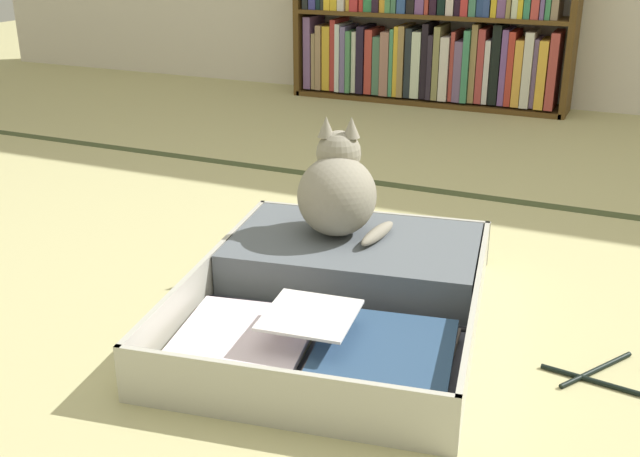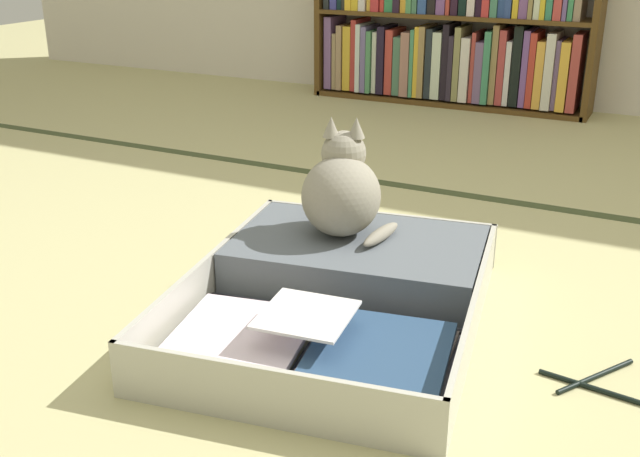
% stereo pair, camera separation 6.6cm
% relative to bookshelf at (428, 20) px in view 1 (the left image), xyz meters
% --- Properties ---
extents(ground_plane, '(10.00, 10.00, 0.00)m').
position_rel_bookshelf_xyz_m(ground_plane, '(0.41, -2.27, -0.41)').
color(ground_plane, tan).
extents(tatami_border, '(4.80, 0.05, 0.00)m').
position_rel_bookshelf_xyz_m(tatami_border, '(0.41, -1.32, -0.40)').
color(tatami_border, '#3D4827').
rests_on(tatami_border, ground_plane).
extents(bookshelf, '(1.37, 0.23, 0.86)m').
position_rel_bookshelf_xyz_m(bookshelf, '(0.00, 0.00, 0.00)').
color(bookshelf, '#533817').
rests_on(bookshelf, ground_plane).
extents(open_suitcase, '(0.74, 0.90, 0.12)m').
position_rel_bookshelf_xyz_m(open_suitcase, '(0.46, -2.21, -0.36)').
color(open_suitcase, '#B7B5A7').
rests_on(open_suitcase, ground_plane).
extents(black_cat, '(0.26, 0.26, 0.28)m').
position_rel_bookshelf_xyz_m(black_cat, '(0.38, -2.06, -0.18)').
color(black_cat, gray).
rests_on(black_cat, open_suitcase).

